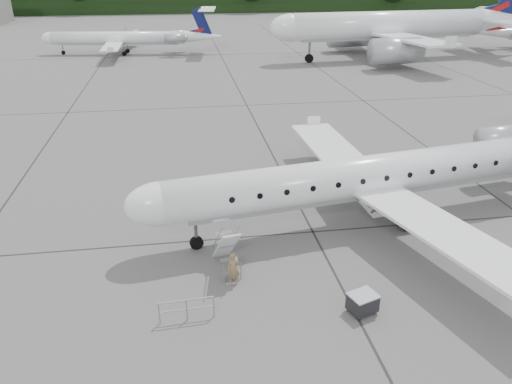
{
  "coord_description": "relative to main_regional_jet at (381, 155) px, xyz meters",
  "views": [
    {
      "loc": [
        -10.72,
        -19.98,
        13.34
      ],
      "look_at": [
        -7.1,
        3.55,
        2.3
      ],
      "focal_mm": 35.0,
      "sensor_mm": 36.0,
      "label": 1
    }
  ],
  "objects": [
    {
      "name": "ground",
      "position": [
        0.31,
        -3.75,
        -3.89
      ],
      "size": [
        320.0,
        320.0,
        0.0
      ],
      "primitive_type": "plane",
      "color": "slate",
      "rests_on": "ground"
    },
    {
      "name": "main_regional_jet",
      "position": [
        0.0,
        0.0,
        0.0
      ],
      "size": [
        33.47,
        26.46,
        7.78
      ],
      "primitive_type": null,
      "rotation": [
        0.0,
        0.0,
        0.16
      ],
      "color": "white",
      "rests_on": "ground"
    },
    {
      "name": "airstair",
      "position": [
        -8.74,
        -3.72,
        -2.67
      ],
      "size": [
        1.2,
        2.35,
        2.44
      ],
      "primitive_type": null,
      "rotation": [
        0.0,
        0.0,
        0.16
      ],
      "color": "white",
      "rests_on": "ground"
    },
    {
      "name": "passenger",
      "position": [
        -8.54,
        -4.97,
        -3.1
      ],
      "size": [
        0.58,
        0.39,
        1.59
      ],
      "primitive_type": "imported",
      "rotation": [
        0.0,
        0.0,
        -0.01
      ],
      "color": "olive",
      "rests_on": "ground"
    },
    {
      "name": "safety_railing",
      "position": [
        -10.71,
        -7.2,
        -3.39
      ],
      "size": [
        2.2,
        0.21,
        1.0
      ],
      "primitive_type": null,
      "rotation": [
        0.0,
        0.0,
        0.06
      ],
      "color": "#919399",
      "rests_on": "ground"
    },
    {
      "name": "baggage_cart",
      "position": [
        -3.48,
        -7.8,
        -3.42
      ],
      "size": [
        1.32,
        1.2,
        0.95
      ],
      "primitive_type": null,
      "rotation": [
        0.0,
        0.0,
        0.34
      ],
      "color": "black",
      "rests_on": "ground"
    },
    {
      "name": "bg_narrowbody",
      "position": [
        20.2,
        48.64,
        2.91
      ],
      "size": [
        40.18,
        30.57,
        13.6
      ],
      "primitive_type": null,
      "rotation": [
        0.0,
        0.0,
        0.09
      ],
      "color": "white",
      "rests_on": "ground"
    },
    {
      "name": "bg_regional_left",
      "position": [
        -19.38,
        59.05,
        -0.45
      ],
      "size": [
        28.29,
        21.87,
        6.88
      ],
      "primitive_type": null,
      "rotation": [
        0.0,
        0.0,
        -0.12
      ],
      "color": "white",
      "rests_on": "ground"
    }
  ]
}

